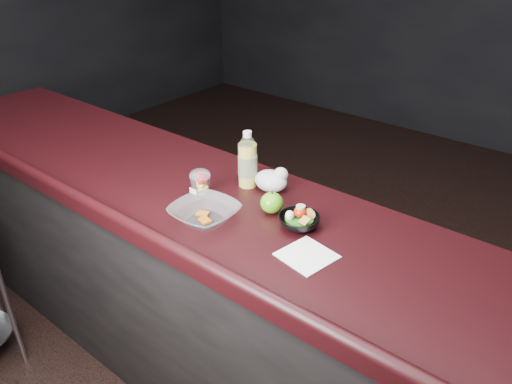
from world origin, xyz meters
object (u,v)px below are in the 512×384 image
lemonade_bottle (248,163)px  fruit_cup (200,183)px  takeout_bowl (205,213)px  green_apple (272,203)px  snack_bowl (299,220)px

lemonade_bottle → fruit_cup: size_ratio=2.00×
lemonade_bottle → fruit_cup: 0.21m
takeout_bowl → lemonade_bottle: bearing=99.7°
lemonade_bottle → green_apple: lemonade_bottle is taller
lemonade_bottle → snack_bowl: (0.34, -0.13, -0.07)m
takeout_bowl → green_apple: bearing=52.1°
lemonade_bottle → snack_bowl: bearing=-20.5°
green_apple → takeout_bowl: (-0.15, -0.20, -0.01)m
lemonade_bottle → green_apple: 0.24m
takeout_bowl → snack_bowl: bearing=31.4°
snack_bowl → green_apple: bearing=171.7°
fruit_cup → green_apple: 0.30m
lemonade_bottle → green_apple: bearing=-27.7°
green_apple → snack_bowl: 0.14m
green_apple → lemonade_bottle: bearing=152.3°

